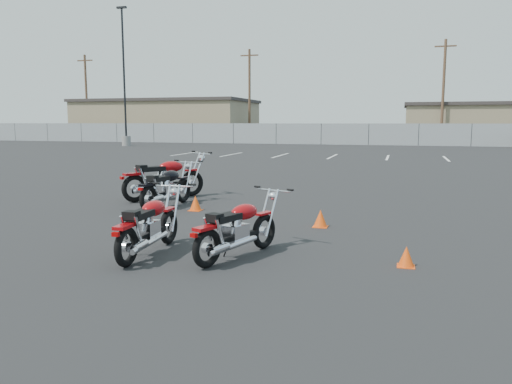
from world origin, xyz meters
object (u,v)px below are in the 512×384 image
(motorcycle_third_red, at_px, (149,226))
(motorcycle_front_red, at_px, (164,178))
(motorcycle_rear_red, at_px, (238,229))
(motorcycle_second_black, at_px, (167,187))

(motorcycle_third_red, bearing_deg, motorcycle_front_red, 114.34)
(motorcycle_third_red, distance_m, motorcycle_rear_red, 1.30)
(motorcycle_second_black, distance_m, motorcycle_rear_red, 4.63)
(motorcycle_rear_red, bearing_deg, motorcycle_third_red, -171.05)
(motorcycle_third_red, bearing_deg, motorcycle_rear_red, 8.95)
(motorcycle_second_black, bearing_deg, motorcycle_front_red, 119.22)
(motorcycle_rear_red, bearing_deg, motorcycle_front_red, 126.78)
(motorcycle_second_black, xyz_separation_m, motorcycle_third_red, (1.61, -3.81, -0.03))
(motorcycle_front_red, relative_size, motorcycle_third_red, 1.13)
(motorcycle_front_red, relative_size, motorcycle_rear_red, 1.18)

